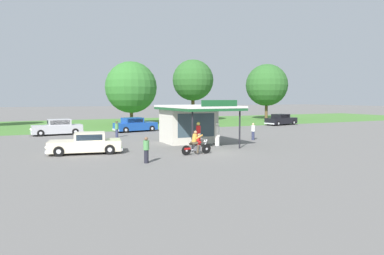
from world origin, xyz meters
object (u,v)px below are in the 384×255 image
(gas_pump_nearside, at_px, (198,136))
(parked_car_back_row_far_right, at_px, (135,125))
(parked_car_back_row_far_left, at_px, (58,128))
(motorcycle_with_rider, at_px, (196,145))
(bystander_standing_back_lot, at_px, (146,149))
(parked_car_second_row_spare, at_px, (281,120))
(gas_pump_offside, at_px, (217,136))
(bystander_chatting_near_pumps, at_px, (117,129))
(bystander_admiring_sedan, at_px, (253,131))
(featured_classic_sedan, at_px, (86,144))

(gas_pump_nearside, bearing_deg, parked_car_back_row_far_right, 92.27)
(parked_car_back_row_far_left, distance_m, parked_car_back_row_far_right, 8.11)
(motorcycle_with_rider, relative_size, bystander_standing_back_lot, 1.44)
(motorcycle_with_rider, distance_m, parked_car_back_row_far_left, 18.61)
(parked_car_second_row_spare, distance_m, parked_car_back_row_far_right, 21.21)
(motorcycle_with_rider, relative_size, parked_car_back_row_far_right, 0.43)
(gas_pump_offside, bearing_deg, bystander_standing_back_lot, -149.53)
(motorcycle_with_rider, height_order, parked_car_second_row_spare, motorcycle_with_rider)
(parked_car_back_row_far_left, bearing_deg, bystander_chatting_near_pumps, -44.27)
(motorcycle_with_rider, xyz_separation_m, parked_car_back_row_far_right, (0.83, 17.31, 0.07))
(gas_pump_nearside, bearing_deg, bystander_admiring_sedan, 20.74)
(motorcycle_with_rider, distance_m, parked_car_back_row_far_right, 17.33)
(bystander_standing_back_lot, bearing_deg, featured_classic_sedan, 116.69)
(gas_pump_offside, bearing_deg, bystander_admiring_sedan, 26.50)
(bystander_standing_back_lot, height_order, bystander_chatting_near_pumps, bystander_chatting_near_pumps)
(parked_car_back_row_far_left, distance_m, bystander_standing_back_lot, 18.99)
(gas_pump_nearside, height_order, motorcycle_with_rider, gas_pump_nearside)
(parked_car_back_row_far_right, relative_size, bystander_chatting_near_pumps, 3.28)
(gas_pump_offside, bearing_deg, gas_pump_nearside, 180.00)
(motorcycle_with_rider, xyz_separation_m, bystander_admiring_sedan, (8.12, 5.06, 0.14))
(parked_car_back_row_far_left, height_order, bystander_standing_back_lot, parked_car_back_row_far_left)
(parked_car_back_row_far_left, bearing_deg, parked_car_back_row_far_right, 1.33)
(gas_pump_nearside, height_order, parked_car_back_row_far_right, gas_pump_nearside)
(parked_car_back_row_far_left, relative_size, parked_car_second_row_spare, 0.95)
(featured_classic_sedan, xyz_separation_m, parked_car_second_row_spare, (28.51, 14.51, 0.06))
(parked_car_back_row_far_right, bearing_deg, bystander_chatting_near_pumps, -122.78)
(motorcycle_with_rider, relative_size, bystander_admiring_sedan, 1.43)
(featured_classic_sedan, xyz_separation_m, bystander_admiring_sedan, (14.60, 1.51, 0.14))
(gas_pump_offside, xyz_separation_m, parked_car_second_row_spare, (19.00, 15.54, -0.15))
(gas_pump_nearside, distance_m, bystander_standing_back_lot, 6.72)
(bystander_standing_back_lot, relative_size, bystander_admiring_sedan, 0.99)
(gas_pump_offside, xyz_separation_m, parked_car_back_row_far_right, (-2.20, 14.79, -0.14))
(gas_pump_offside, height_order, motorcycle_with_rider, gas_pump_offside)
(bystander_chatting_near_pumps, bearing_deg, parked_car_back_row_far_left, 135.73)
(bystander_admiring_sedan, bearing_deg, gas_pump_offside, -153.50)
(bystander_admiring_sedan, bearing_deg, parked_car_back_row_far_left, 141.93)
(bystander_admiring_sedan, bearing_deg, gas_pump_nearside, -159.26)
(featured_classic_sedan, bearing_deg, motorcycle_with_rider, -28.77)
(motorcycle_with_rider, height_order, bystander_admiring_sedan, motorcycle_with_rider)
(parked_car_second_row_spare, bearing_deg, bystander_chatting_near_pumps, -166.79)
(featured_classic_sedan, relative_size, parked_car_back_row_far_right, 1.01)
(bystander_chatting_near_pumps, bearing_deg, gas_pump_nearside, -68.88)
(parked_car_back_row_far_left, bearing_deg, bystander_standing_back_lot, -79.78)
(featured_classic_sedan, bearing_deg, parked_car_back_row_far_left, 93.36)
(gas_pump_nearside, relative_size, parked_car_back_row_far_right, 0.39)
(parked_car_back_row_far_right, bearing_deg, bystander_admiring_sedan, -59.26)
(bystander_admiring_sedan, bearing_deg, featured_classic_sedan, -174.11)
(featured_classic_sedan, xyz_separation_m, bystander_chatting_near_pumps, (4.11, 8.78, 0.16))
(motorcycle_with_rider, relative_size, parked_car_second_row_spare, 0.41)
(parked_car_back_row_far_left, bearing_deg, parked_car_second_row_spare, 1.84)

